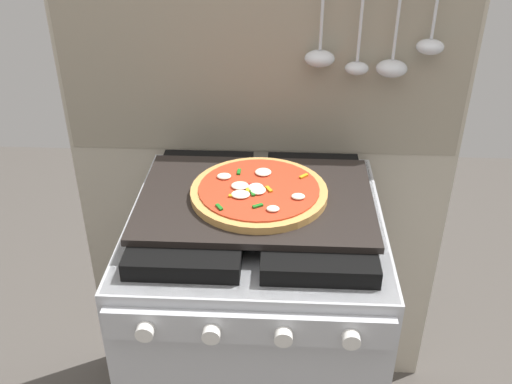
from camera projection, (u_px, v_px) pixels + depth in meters
kitchen_backsplash at (263, 173)px, 1.70m from camera, size 1.10×0.09×1.55m
stove at (256, 342)px, 1.59m from camera, size 0.60×0.64×0.90m
baking_tray at (256, 199)px, 1.36m from camera, size 0.54×0.38×0.02m
pizza_left at (259, 192)px, 1.34m from camera, size 0.32×0.32×0.03m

